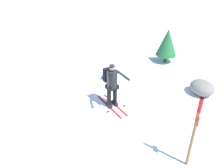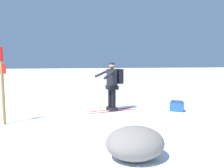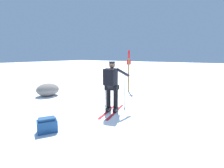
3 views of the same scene
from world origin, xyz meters
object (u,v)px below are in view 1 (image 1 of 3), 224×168
object	(u,v)px
dropped_backpack	(107,75)
pine_tree	(167,42)
skier	(112,83)
trail_marker	(195,128)
rock_boulder	(202,88)

from	to	relation	value
dropped_backpack	pine_tree	bearing A→B (deg)	105.22
dropped_backpack	pine_tree	size ratio (longest dim) A/B	0.31
skier	trail_marker	distance (m)	3.34
rock_boulder	skier	bearing A→B (deg)	-93.75
dropped_backpack	pine_tree	xyz separation A→B (m)	(-0.93, 3.43, 0.90)
skier	dropped_backpack	bearing A→B (deg)	168.43
pine_tree	skier	bearing A→B (deg)	-51.60
skier	pine_tree	bearing A→B (deg)	128.40
skier	rock_boulder	xyz separation A→B (m)	(0.24, 3.68, -0.68)
pine_tree	trail_marker	bearing A→B (deg)	-23.96
rock_boulder	pine_tree	xyz separation A→B (m)	(-3.31, 0.19, 0.79)
pine_tree	dropped_backpack	bearing A→B (deg)	-74.78
skier	trail_marker	size ratio (longest dim) A/B	0.81
skier	dropped_backpack	distance (m)	2.32
dropped_backpack	rock_boulder	distance (m)	4.02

